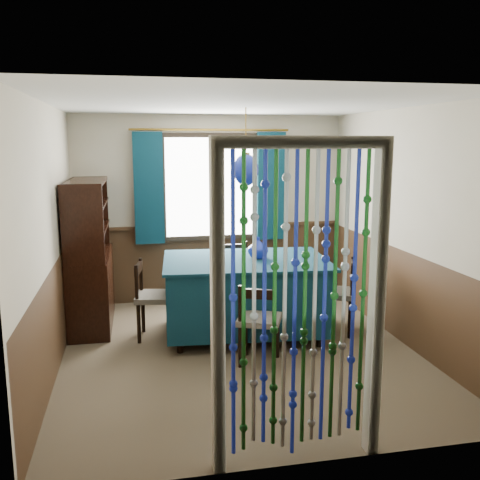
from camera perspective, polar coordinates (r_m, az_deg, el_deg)
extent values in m
plane|color=brown|center=(5.65, -0.01, -11.85)|extent=(4.00, 4.00, 0.00)
plane|color=silver|center=(5.25, -0.01, 14.32)|extent=(4.00, 4.00, 0.00)
plane|color=#BEB49B|center=(7.26, -3.18, 3.33)|extent=(3.60, 0.00, 3.60)
plane|color=#BEB49B|center=(3.42, 6.75, -4.77)|extent=(3.60, 0.00, 3.60)
plane|color=#BEB49B|center=(5.26, -19.61, 0.04)|extent=(0.00, 4.00, 4.00)
plane|color=#BEB49B|center=(5.93, 17.28, 1.29)|extent=(0.00, 4.00, 4.00)
plane|color=#3F2918|center=(7.37, -3.11, -2.48)|extent=(3.60, 0.00, 3.60)
plane|color=#3F2918|center=(3.70, 6.41, -16.01)|extent=(3.60, 0.00, 3.60)
plane|color=#3F2918|center=(5.43, -18.97, -7.76)|extent=(0.00, 4.00, 4.00)
plane|color=#3F2918|center=(6.08, 16.78, -5.70)|extent=(0.00, 4.00, 4.00)
cube|color=black|center=(7.18, -3.15, 5.66)|extent=(1.32, 0.12, 1.42)
cube|color=#0B2B3A|center=(6.00, 0.59, -5.69)|extent=(1.83, 1.32, 0.72)
cube|color=#0B2B3A|center=(5.90, 0.60, -2.21)|extent=(1.90, 1.39, 0.03)
cylinder|color=black|center=(5.65, -6.41, -11.17)|extent=(0.07, 0.07, 0.14)
cylinder|color=black|center=(5.84, 8.49, -10.50)|extent=(0.07, 0.07, 0.14)
cylinder|color=black|center=(6.51, -6.45, -8.21)|extent=(0.07, 0.07, 0.14)
cylinder|color=black|center=(6.67, 6.44, -7.75)|extent=(0.07, 0.07, 0.14)
cylinder|color=black|center=(5.23, 0.02, -11.32)|extent=(0.04, 0.04, 0.41)
cylinder|color=black|center=(5.18, 3.62, -11.55)|extent=(0.04, 0.04, 0.41)
cylinder|color=black|center=(5.51, 0.61, -10.17)|extent=(0.04, 0.04, 0.41)
cylinder|color=black|center=(5.46, 4.01, -10.36)|extent=(0.04, 0.04, 0.41)
cube|color=#5B5549|center=(5.26, 2.08, -8.46)|extent=(0.52, 0.51, 0.06)
cube|color=black|center=(5.02, 1.83, -5.78)|extent=(0.33, 0.17, 0.09)
cylinder|color=black|center=(5.08, 0.00, -7.08)|extent=(0.04, 0.04, 0.40)
cylinder|color=black|center=(5.03, 3.66, -7.27)|extent=(0.04, 0.04, 0.40)
cylinder|color=black|center=(6.94, 0.63, -5.61)|extent=(0.04, 0.04, 0.45)
cylinder|color=black|center=(6.87, -2.34, -5.78)|extent=(0.04, 0.04, 0.45)
cylinder|color=black|center=(6.62, 1.31, -6.40)|extent=(0.04, 0.04, 0.45)
cylinder|color=black|center=(6.55, -1.80, -6.60)|extent=(0.04, 0.04, 0.45)
cube|color=#5B5549|center=(6.68, -0.55, -3.97)|extent=(0.45, 0.43, 0.06)
cube|color=black|center=(6.78, -0.88, -0.88)|extent=(0.38, 0.05, 0.10)
cylinder|color=black|center=(6.84, 0.62, -1.97)|extent=(0.04, 0.04, 0.44)
cylinder|color=black|center=(6.77, -2.38, -2.11)|extent=(0.04, 0.04, 0.44)
cylinder|color=black|center=(6.24, -10.30, -7.71)|extent=(0.04, 0.04, 0.44)
cylinder|color=black|center=(5.92, -10.74, -8.75)|extent=(0.04, 0.04, 0.44)
cylinder|color=black|center=(6.21, -7.27, -7.73)|extent=(0.04, 0.04, 0.44)
cylinder|color=black|center=(5.88, -7.54, -8.78)|extent=(0.04, 0.04, 0.44)
cube|color=#5B5549|center=(5.99, -9.03, -5.99)|extent=(0.47, 0.49, 0.06)
cube|color=black|center=(5.93, -10.79, -3.00)|extent=(0.10, 0.37, 0.10)
cylinder|color=black|center=(6.12, -10.52, -3.87)|extent=(0.04, 0.04, 0.43)
cylinder|color=black|center=(5.79, -10.98, -4.71)|extent=(0.04, 0.04, 0.43)
cylinder|color=black|center=(6.08, 11.65, -8.29)|extent=(0.04, 0.04, 0.43)
cylinder|color=black|center=(6.40, 11.64, -7.32)|extent=(0.04, 0.04, 0.43)
cylinder|color=black|center=(6.08, 8.57, -8.18)|extent=(0.04, 0.04, 0.43)
cylinder|color=black|center=(6.41, 8.73, -7.21)|extent=(0.04, 0.04, 0.43)
cube|color=#5B5549|center=(6.17, 10.22, -5.57)|extent=(0.54, 0.55, 0.06)
cube|color=black|center=(6.09, 11.93, -2.76)|extent=(0.18, 0.35, 0.10)
cylinder|color=black|center=(5.96, 11.90, -4.39)|extent=(0.04, 0.04, 0.42)
cylinder|color=black|center=(6.29, 11.87, -3.61)|extent=(0.04, 0.04, 0.42)
cube|color=black|center=(6.57, -15.53, -5.08)|extent=(0.47, 1.32, 0.86)
cube|color=black|center=(5.79, -16.34, 1.50)|extent=(0.41, 0.05, 0.86)
cube|color=black|center=(7.02, -15.54, 3.04)|extent=(0.41, 0.05, 0.86)
cube|color=black|center=(6.36, -16.09, 5.99)|extent=(0.42, 1.32, 0.04)
cube|color=black|center=(6.42, -17.75, 2.27)|extent=(0.05, 1.29, 0.86)
cube|color=black|center=(6.42, -15.58, 1.24)|extent=(0.37, 1.24, 0.02)
cube|color=black|center=(6.38, -15.70, 3.74)|extent=(0.37, 1.24, 0.02)
cylinder|color=olive|center=(5.76, 0.62, 10.72)|extent=(0.01, 0.01, 0.65)
ellipsoid|color=navy|center=(5.77, 0.62, 7.48)|extent=(0.28, 0.28, 0.34)
cylinder|color=olive|center=(5.76, 0.62, 9.16)|extent=(0.08, 0.08, 0.03)
imported|color=navy|center=(5.93, 1.94, -0.92)|extent=(0.24, 0.24, 0.22)
imported|color=beige|center=(6.13, -15.59, 1.18)|extent=(0.22, 0.22, 0.05)
imported|color=beige|center=(6.76, -15.15, -0.07)|extent=(0.21, 0.21, 0.19)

